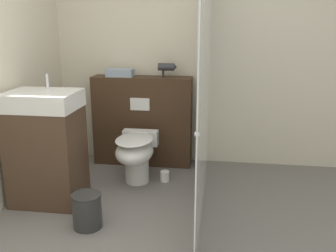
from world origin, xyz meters
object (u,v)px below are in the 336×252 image
sink_vanity (46,148)px  waste_bin (87,211)px  toilet (136,154)px  hair_drier (167,67)px

sink_vanity → waste_bin: 0.76m
sink_vanity → waste_bin: size_ratio=4.06×
toilet → sink_vanity: bearing=-145.3°
sink_vanity → waste_bin: bearing=-38.7°
hair_drier → toilet: bearing=-112.0°
sink_vanity → hair_drier: hair_drier is taller
sink_vanity → waste_bin: sink_vanity is taller
sink_vanity → hair_drier: 1.58m
sink_vanity → toilet: bearing=34.7°
toilet → sink_vanity: size_ratio=0.52×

